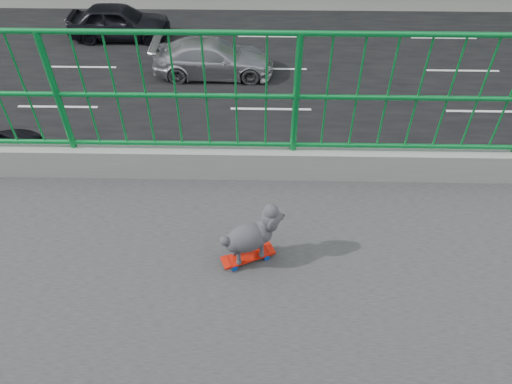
{
  "coord_description": "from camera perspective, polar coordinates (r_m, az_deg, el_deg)",
  "views": [
    {
      "loc": [
        2.01,
        -0.27,
        9.99
      ],
      "look_at": [
        -1.02,
        -0.33,
        7.11
      ],
      "focal_mm": 33.44,
      "sensor_mm": 36.0,
      "label": 1
    }
  ],
  "objects": [
    {
      "name": "road",
      "position": [
        18.03,
        1.79,
        9.86
      ],
      "size": [
        18.0,
        90.0,
        0.02
      ],
      "primitive_type": "cube",
      "color": "black",
      "rests_on": "ground"
    },
    {
      "name": "railing",
      "position": [
        3.44,
        5.21,
        -10.63
      ],
      "size": [
        3.0,
        24.0,
        1.42
      ],
      "color": "gray",
      "rests_on": "footbridge"
    },
    {
      "name": "skateboard",
      "position": [
        3.79,
        -0.96,
        -7.7
      ],
      "size": [
        0.28,
        0.44,
        0.06
      ],
      "rotation": [
        0.0,
        0.0,
        0.41
      ],
      "color": "red",
      "rests_on": "footbridge"
    },
    {
      "name": "poodle",
      "position": [
        3.6,
        -0.59,
        -5.12
      ],
      "size": [
        0.33,
        0.48,
        0.43
      ],
      "rotation": [
        0.0,
        0.0,
        0.41
      ],
      "color": "#2C292E",
      "rests_on": "skateboard"
    },
    {
      "name": "car_0",
      "position": [
        13.78,
        -26.96,
        -4.53
      ],
      "size": [
        1.83,
        4.55,
        1.55
      ],
      "primitive_type": "imported",
      "color": "silver",
      "rests_on": "ground"
    },
    {
      "name": "car_3",
      "position": [
        20.02,
        -5.15,
        15.67
      ],
      "size": [
        1.97,
        4.84,
        1.41
      ],
      "primitive_type": "imported",
      "rotation": [
        0.0,
        0.0,
        3.14
      ],
      "color": "#A7A7AD",
      "rests_on": "ground"
    },
    {
      "name": "car_4",
      "position": [
        23.7,
        -16.08,
        19.01
      ],
      "size": [
        1.83,
        4.54,
        1.55
      ],
      "primitive_type": "imported",
      "rotation": [
        0.0,
        0.0,
        3.14
      ],
      "color": "black",
      "rests_on": "ground"
    },
    {
      "name": "car_5",
      "position": [
        12.28,
        7.18,
        -5.54
      ],
      "size": [
        1.65,
        4.74,
        1.56
      ],
      "primitive_type": "imported",
      "color": "silver",
      "rests_on": "ground"
    }
  ]
}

